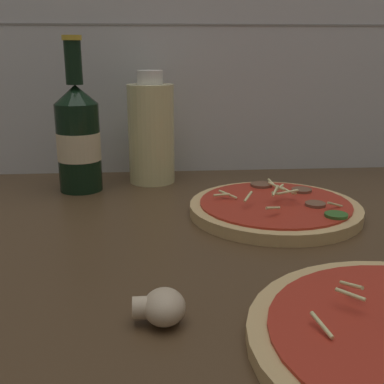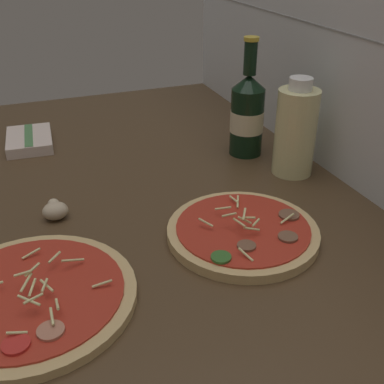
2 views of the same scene
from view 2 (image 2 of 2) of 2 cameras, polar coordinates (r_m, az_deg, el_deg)
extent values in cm
cube|color=#4C3823|center=(78.38, -7.21, -6.96)|extent=(160.00, 90.00, 2.50)
cylinder|color=tan|center=(69.55, -18.47, -11.81)|extent=(28.27, 28.27, 1.34)
cylinder|color=#B22D1E|center=(69.04, -18.58, -11.29)|extent=(24.88, 24.88, 0.30)
cylinder|color=#B7755B|center=(62.44, -16.41, -15.49)|extent=(3.37, 3.37, 0.40)
cylinder|color=red|center=(62.04, -20.14, -16.59)|extent=(3.36, 3.36, 0.40)
cylinder|color=beige|center=(66.50, -17.08, -10.52)|extent=(1.95, 1.29, 0.96)
cylinder|color=beige|center=(68.62, -18.41, -8.72)|extent=(1.64, 2.36, 1.04)
cylinder|color=beige|center=(64.60, -18.30, -11.91)|extent=(1.44, 2.58, 0.43)
cylinder|color=beige|center=(67.92, -19.07, -10.11)|extent=(2.54, 2.02, 1.28)
cylinder|color=beige|center=(71.31, -13.94, -7.85)|extent=(1.01, 3.27, 1.34)
cylinder|color=beige|center=(67.06, -16.83, -10.57)|extent=(2.51, 1.64, 0.87)
cylinder|color=beige|center=(71.88, -16.00, -7.45)|extent=(2.13, 2.08, 0.48)
cylinder|color=beige|center=(68.26, -19.44, -9.09)|extent=(0.50, 2.29, 0.67)
cylinder|color=beige|center=(67.52, -18.41, -10.69)|extent=(3.07, 1.43, 0.74)
cylinder|color=beige|center=(67.10, -10.60, -10.63)|extent=(0.53, 2.80, 0.82)
cylinder|color=beige|center=(64.37, -15.70, -12.67)|extent=(3.28, 0.38, 1.40)
cylinder|color=beige|center=(64.63, -18.77, -12.07)|extent=(2.32, 2.70, 1.00)
cylinder|color=beige|center=(62.86, -16.28, -13.96)|extent=(2.46, 0.40, 1.05)
cylinder|color=beige|center=(62.78, -20.05, -15.40)|extent=(0.42, 2.41, 1.01)
cylinder|color=beige|center=(75.21, -18.51, -6.92)|extent=(1.17, 2.89, 0.97)
cylinder|color=tan|center=(78.94, 6.02, -4.77)|extent=(24.68, 24.68, 1.62)
cylinder|color=#B22D1E|center=(78.41, 6.06, -4.19)|extent=(21.72, 21.72, 0.30)
cylinder|color=brown|center=(82.17, 11.43, -2.68)|extent=(3.45, 3.45, 0.40)
cylinder|color=brown|center=(73.56, 6.48, -6.35)|extent=(2.88, 2.88, 0.40)
cylinder|color=brown|center=(76.54, 11.30, -5.24)|extent=(3.10, 3.10, 0.40)
cylinder|color=#336628|center=(70.91, 3.46, -7.72)|extent=(3.04, 3.04, 0.40)
cylinder|color=beige|center=(80.14, 3.74, -1.97)|extent=(1.74, 2.54, 1.00)
cylinder|color=beige|center=(77.66, 6.26, -3.34)|extent=(1.77, 2.08, 1.15)
cylinder|color=beige|center=(80.16, 11.21, -3.11)|extent=(1.14, 2.98, 1.11)
cylinder|color=beige|center=(76.99, 1.64, -3.63)|extent=(2.40, 1.88, 0.89)
cylinder|color=beige|center=(83.84, 5.44, -1.16)|extent=(2.75, 1.65, 1.17)
cylinder|color=beige|center=(71.21, 6.39, -7.38)|extent=(2.73, 1.55, 1.30)
cylinder|color=beige|center=(76.78, 7.59, -3.61)|extent=(1.30, 1.87, 0.72)
cylinder|color=beige|center=(75.79, 5.63, -3.62)|extent=(3.28, 0.75, 0.73)
cylinder|color=beige|center=(77.05, 6.21, -2.64)|extent=(2.34, 1.69, 1.12)
cylinder|color=beige|center=(76.66, 4.44, -2.71)|extent=(1.51, 2.25, 1.15)
cylinder|color=beige|center=(75.68, 7.07, -4.36)|extent=(0.69, 2.74, 1.17)
cylinder|color=beige|center=(77.03, 6.75, -3.04)|extent=(1.74, 1.79, 0.82)
cylinder|color=beige|center=(84.45, 4.96, -0.86)|extent=(2.47, 0.67, 0.38)
cylinder|color=black|center=(106.12, 6.50, 8.24)|extent=(7.18, 7.18, 14.60)
cone|color=black|center=(103.38, 6.77, 12.82)|extent=(7.18, 7.18, 3.07)
cylinder|color=black|center=(102.14, 6.94, 15.49)|extent=(2.73, 2.73, 6.81)
cylinder|color=gold|center=(101.35, 7.07, 17.58)|extent=(3.14, 3.14, 0.80)
cylinder|color=beige|center=(106.02, 6.51, 8.39)|extent=(7.25, 7.25, 4.67)
cylinder|color=beige|center=(98.15, 12.15, 6.89)|extent=(8.16, 8.16, 17.34)
cylinder|color=white|center=(95.02, 12.77, 12.40)|extent=(4.49, 4.49, 2.36)
cylinder|color=beige|center=(87.62, -16.03, -1.61)|extent=(1.98, 1.98, 1.98)
ellipsoid|color=#C6B293|center=(86.09, -15.89, -2.17)|extent=(3.73, 4.39, 3.07)
cube|color=beige|center=(117.99, -18.70, 5.84)|extent=(15.43, 10.92, 2.40)
cube|color=#4C7F4C|center=(117.52, -18.80, 6.41)|extent=(14.14, 2.73, 0.16)
camera|label=1|loc=(0.85, -43.84, 6.26)|focal=45.00mm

